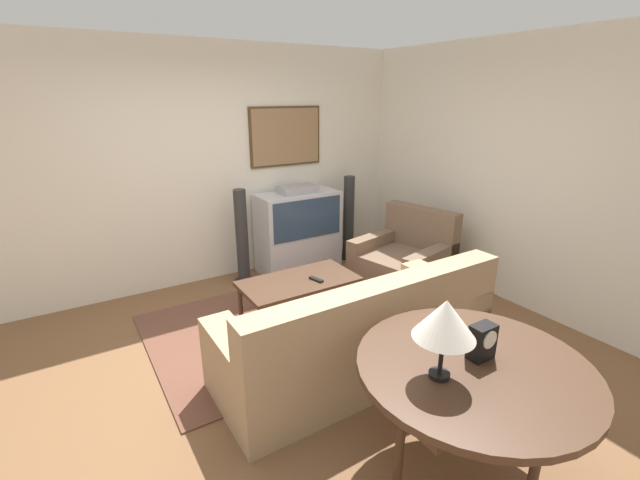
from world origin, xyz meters
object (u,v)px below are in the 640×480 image
coffee_table (299,284)px  console_table (474,374)px  speaker_tower_left (242,239)px  tv (298,230)px  armchair (404,264)px  speaker_tower_right (349,220)px  couch (359,338)px  table_lamp (445,320)px  mantel_clock (482,342)px

coffee_table → console_table: console_table is taller
coffee_table → speaker_tower_left: 1.16m
tv → coffee_table: tv is taller
coffee_table → console_table: bearing=-92.0°
armchair → tv: bearing=-160.4°
armchair → console_table: size_ratio=0.85×
speaker_tower_right → tv: bearing=178.2°
couch → armchair: (1.39, 1.01, -0.02)m
tv → table_lamp: 3.43m
armchair → coffee_table: (-1.37, -0.00, 0.09)m
armchair → speaker_tower_right: (0.03, 1.14, 0.24)m
armchair → coffee_table: 1.38m
tv → couch: (-0.66, -2.17, -0.20)m
couch → table_lamp: 1.35m
speaker_tower_left → speaker_tower_right: bearing=0.0°
armchair → mantel_clock: (-1.37, -2.08, 0.55)m
table_lamp → armchair: bearing=50.9°
tv → speaker_tower_right: size_ratio=0.96×
speaker_tower_left → armchair: bearing=-37.4°
console_table → mantel_clock: 0.18m
mantel_clock → speaker_tower_left: speaker_tower_left is taller
mantel_clock → tv: bearing=78.7°
console_table → speaker_tower_left: bearing=90.8°
armchair → speaker_tower_right: speaker_tower_right is taller
tv → console_table: (-0.72, -3.27, 0.18)m
couch → mantel_clock: mantel_clock is taller
tv → armchair: bearing=-57.9°
armchair → mantel_clock: bearing=-45.9°
armchair → table_lamp: size_ratio=2.46×
tv → coffee_table: size_ratio=0.96×
table_lamp → speaker_tower_left: 3.27m
speaker_tower_left → speaker_tower_right: (1.52, 0.00, 0.00)m
tv → console_table: 3.35m
coffee_table → console_table: 2.13m
armchair → mantel_clock: 2.56m
couch → speaker_tower_right: 2.59m
armchair → coffee_table: size_ratio=0.96×
console_table → mantel_clock: bearing=19.8°
armchair → table_lamp: table_lamp is taller
tv → table_lamp: (-0.96, -3.24, 0.57)m
couch → armchair: armchair is taller
tv → couch: bearing=-107.0°
tv → mantel_clock: 3.33m
mantel_clock → armchair: bearing=56.6°
armchair → speaker_tower_left: speaker_tower_left is taller
console_table → mantel_clock: size_ratio=6.26×
table_lamp → speaker_tower_right: 3.69m
couch → mantel_clock: (0.02, -1.07, 0.54)m
couch → coffee_table: couch is taller
mantel_clock → speaker_tower_left: bearing=92.0°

